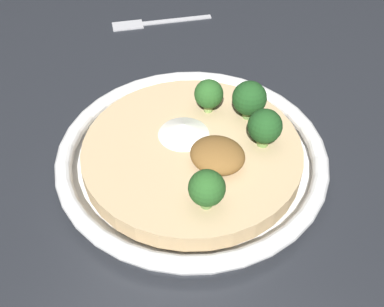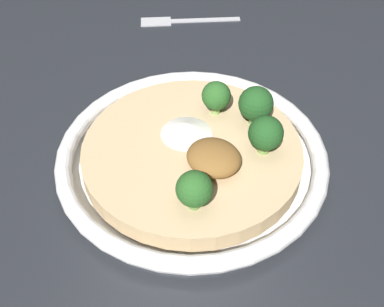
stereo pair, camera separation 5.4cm
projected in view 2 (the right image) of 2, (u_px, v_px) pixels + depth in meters
ground_plane at (192, 166)px, 0.56m from camera, size 6.00×6.00×0.00m
risotto_bowl at (192, 156)px, 0.55m from camera, size 0.31×0.31×0.03m
cheese_sprinkle at (186, 128)px, 0.55m from camera, size 0.06×0.06×0.02m
crispy_onion_garnish at (214, 158)px, 0.51m from camera, size 0.06×0.05×0.03m
broccoli_right at (266, 134)px, 0.51m from camera, size 0.04×0.04×0.05m
broccoli_back at (216, 96)px, 0.56m from camera, size 0.03×0.03×0.04m
broccoli_back_right at (256, 104)px, 0.55m from camera, size 0.04×0.04×0.05m
broccoli_front_right at (194, 190)px, 0.46m from camera, size 0.04×0.04×0.04m
fork_utensil at (179, 20)px, 0.79m from camera, size 0.14×0.12×0.00m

